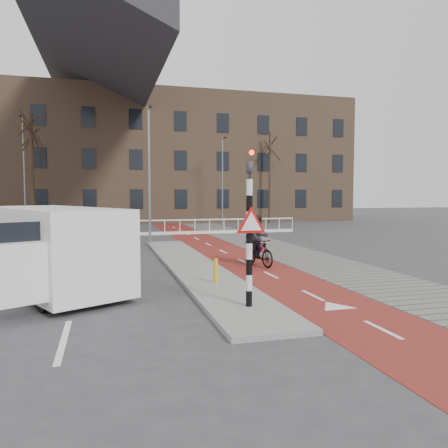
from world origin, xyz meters
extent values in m
plane|color=#38383A|center=(0.00, 0.00, 0.00)|extent=(120.00, 120.00, 0.00)
cube|color=maroon|center=(1.50, 10.00, 0.01)|extent=(2.50, 60.00, 0.01)
cube|color=slate|center=(4.30, 10.00, 0.01)|extent=(3.00, 60.00, 0.01)
cube|color=gray|center=(-0.70, 4.00, 0.06)|extent=(1.80, 16.00, 0.12)
cylinder|color=black|center=(-0.60, -2.00, 1.56)|extent=(0.14, 0.14, 2.88)
imported|color=black|center=(-0.60, -2.00, 3.40)|extent=(0.13, 0.16, 0.80)
cylinder|color=#FF0C05|center=(-0.60, -2.14, 3.58)|extent=(0.11, 0.02, 0.11)
cylinder|color=#E6AD0C|center=(-0.68, 0.75, 0.47)|extent=(0.12, 0.12, 0.69)
imported|color=black|center=(1.71, 4.48, 0.45)|extent=(1.09, 1.77, 0.88)
imported|color=#100F36|center=(1.71, 4.48, 1.01)|extent=(0.65, 0.53, 1.53)
cube|color=#CC1C4B|center=(1.89, 3.96, 0.62)|extent=(0.29, 0.23, 0.30)
imported|color=black|center=(1.70, 3.73, 0.53)|extent=(0.92, 1.81, 1.05)
imported|color=black|center=(1.70, 3.73, 1.07)|extent=(0.93, 0.80, 1.64)
cube|color=white|center=(-5.10, 1.22, 1.23)|extent=(4.36, 5.73, 2.14)
cube|color=#24911F|center=(-6.18, 1.22, 1.13)|extent=(1.59, 3.05, 0.55)
cube|color=#24911F|center=(-4.02, 1.22, 1.13)|extent=(1.59, 3.05, 0.55)
cube|color=black|center=(-5.10, -1.10, 1.63)|extent=(1.73, 0.93, 0.90)
cylinder|color=black|center=(-5.07, -0.81, 0.37)|extent=(0.58, 0.79, 0.75)
cylinder|color=black|center=(-3.46, 0.03, 0.37)|extent=(0.58, 0.79, 0.75)
cylinder|color=black|center=(-5.13, 3.26, 0.37)|extent=(0.58, 0.79, 0.75)
cube|color=silver|center=(-5.00, 17.00, 0.95)|extent=(28.00, 0.08, 0.08)
cube|color=silver|center=(-5.00, 17.00, 0.10)|extent=(28.00, 0.10, 0.20)
cube|color=#7F6047|center=(-3.00, 32.00, 6.00)|extent=(46.00, 10.00, 12.00)
cylinder|color=black|center=(-8.66, 22.31, 4.17)|extent=(0.27, 0.27, 8.33)
cylinder|color=black|center=(10.76, 25.93, 4.13)|extent=(0.21, 0.21, 8.25)
cylinder|color=slate|center=(-1.50, 11.44, 3.54)|extent=(0.12, 0.12, 7.08)
cylinder|color=slate|center=(-9.23, 22.64, 4.08)|extent=(0.12, 0.12, 8.16)
cylinder|color=slate|center=(5.83, 24.20, 3.69)|extent=(0.12, 0.12, 7.37)
camera|label=1|loc=(-3.73, -11.28, 2.68)|focal=35.00mm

